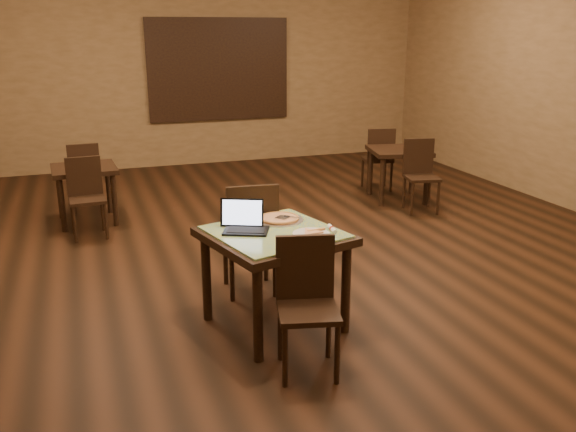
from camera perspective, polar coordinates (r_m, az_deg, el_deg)
name	(u,v)px	position (r m, az deg, el deg)	size (l,w,h in m)	color
ground	(291,268)	(5.83, 0.26, -4.89)	(10.00, 10.00, 0.00)	black
wall_back	(188,73)	(10.28, -9.31, 13.04)	(8.00, 0.02, 3.00)	#94764B
mural	(219,70)	(10.34, -6.48, 13.45)	(2.34, 0.05, 1.64)	navy
tiled_table	(274,244)	(4.50, -1.28, -2.66)	(1.13, 1.13, 0.76)	black
chair_main_near	(307,296)	(4.02, 1.75, -7.53)	(0.47, 0.47, 0.90)	black
chair_main_far	(251,233)	(5.09, -3.49, -1.56)	(0.46, 0.46, 0.99)	black
laptop	(244,222)	(4.49, -4.12, -0.59)	(0.38, 0.37, 0.22)	black
plate	(311,234)	(4.38, 2.18, -1.71)	(0.27, 0.27, 0.01)	white
pizza_slice	(311,232)	(4.37, 2.18, -1.54)	(0.18, 0.18, 0.02)	beige
pizza_pan	(279,220)	(4.72, -0.81, -0.35)	(0.37, 0.37, 0.01)	silver
pizza_whole	(279,218)	(4.72, -0.81, -0.20)	(0.31, 0.31, 0.02)	beige
spatula	(283,217)	(4.70, -0.50, -0.13)	(0.09, 0.22, 0.01)	silver
napkin_roll	(332,229)	(4.47, 4.14, -1.20)	(0.05, 0.16, 0.04)	white
other_table_a	(399,158)	(8.16, 10.31, 5.40)	(0.87, 0.87, 0.69)	black
other_table_a_chair_near	(420,171)	(7.75, 12.26, 4.15)	(0.46, 0.46, 0.89)	black
other_table_a_chair_far	(379,155)	(8.61, 8.51, 5.62)	(0.46, 0.46, 0.89)	black
other_table_b	(85,176)	(7.45, -18.50, 3.55)	(0.75, 0.75, 0.66)	black
other_table_b_chair_near	(86,192)	(6.98, -18.37, 2.12)	(0.39, 0.39, 0.86)	black
other_table_b_chair_far	(84,173)	(7.96, -18.52, 3.87)	(0.39, 0.39, 0.86)	black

